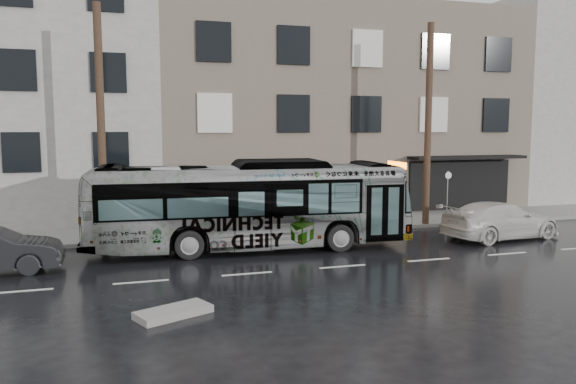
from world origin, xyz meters
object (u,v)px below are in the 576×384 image
bus (249,205)px  white_sedan (500,220)px  utility_pole_front (428,125)px  sign_post (447,197)px  utility_pole_rear (101,124)px

bus → white_sedan: 10.38m
bus → white_sedan: bearing=-92.0°
utility_pole_front → bus: size_ratio=0.75×
sign_post → white_sedan: sign_post is taller
utility_pole_rear → sign_post: size_ratio=3.75×
sign_post → utility_pole_rear: bearing=180.0°
white_sedan → bus: bearing=77.0°
utility_pole_rear → white_sedan: utility_pole_rear is taller
sign_post → bus: bearing=-167.1°
sign_post → white_sedan: (0.40, -3.31, -0.60)m
utility_pole_front → sign_post: utility_pole_front is taller
white_sedan → utility_pole_front: bearing=17.1°
utility_pole_rear → utility_pole_front: bearing=0.0°
white_sedan → utility_pole_rear: bearing=70.8°
utility_pole_rear → bus: size_ratio=0.75×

